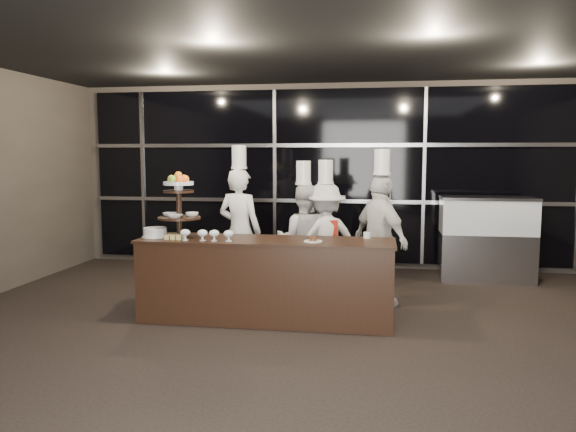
% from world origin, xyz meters
% --- Properties ---
extents(room, '(10.00, 10.00, 10.00)m').
position_xyz_m(room, '(0.00, 0.00, 1.50)').
color(room, black).
rests_on(room, ground).
extents(window_wall, '(8.60, 0.10, 2.80)m').
position_xyz_m(window_wall, '(0.00, 4.94, 1.50)').
color(window_wall, black).
rests_on(window_wall, ground).
extents(buffet_counter, '(2.84, 0.74, 0.92)m').
position_xyz_m(buffet_counter, '(-0.73, 1.83, 0.47)').
color(buffet_counter, black).
rests_on(buffet_counter, ground).
extents(display_stand, '(0.48, 0.48, 0.74)m').
position_xyz_m(display_stand, '(-1.73, 1.83, 1.34)').
color(display_stand, black).
rests_on(display_stand, buffet_counter).
extents(compotes, '(0.60, 0.11, 0.12)m').
position_xyz_m(compotes, '(-1.33, 1.61, 1.00)').
color(compotes, silver).
rests_on(compotes, buffet_counter).
extents(layer_cake, '(0.30, 0.30, 0.11)m').
position_xyz_m(layer_cake, '(-2.00, 1.78, 0.97)').
color(layer_cake, white).
rests_on(layer_cake, buffet_counter).
extents(pastry_squares, '(0.20, 0.13, 0.05)m').
position_xyz_m(pastry_squares, '(-1.72, 1.67, 0.95)').
color(pastry_squares, '#D7B869').
rests_on(pastry_squares, buffet_counter).
extents(small_plate, '(0.20, 0.20, 0.05)m').
position_xyz_m(small_plate, '(-0.19, 1.73, 0.94)').
color(small_plate, white).
rests_on(small_plate, buffet_counter).
extents(chef_cup, '(0.08, 0.08, 0.07)m').
position_xyz_m(chef_cup, '(0.38, 2.08, 0.96)').
color(chef_cup, white).
rests_on(chef_cup, buffet_counter).
extents(display_case, '(1.34, 0.59, 1.24)m').
position_xyz_m(display_case, '(2.08, 4.30, 0.69)').
color(display_case, '#A5A5AA').
rests_on(display_case, ground).
extents(chef_a, '(0.70, 0.55, 1.97)m').
position_xyz_m(chef_a, '(-1.31, 2.99, 0.87)').
color(chef_a, white).
rests_on(chef_a, ground).
extents(chef_b, '(0.74, 0.59, 1.77)m').
position_xyz_m(chef_b, '(-0.46, 2.99, 0.75)').
color(chef_b, silver).
rests_on(chef_b, ground).
extents(chef_c, '(1.11, 0.93, 1.79)m').
position_xyz_m(chef_c, '(-0.18, 3.02, 0.76)').
color(chef_c, silver).
rests_on(chef_c, ground).
extents(chef_d, '(0.89, 0.99, 1.92)m').
position_xyz_m(chef_d, '(0.53, 2.65, 0.83)').
color(chef_d, silver).
rests_on(chef_d, ground).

